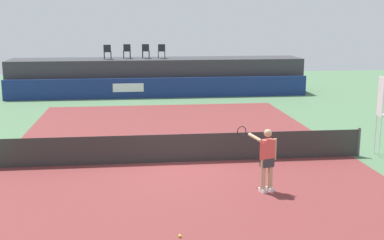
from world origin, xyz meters
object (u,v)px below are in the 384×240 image
(tennis_ball, at_px, (180,236))
(net_post_far, at_px, (359,142))
(umpire_chair, at_px, (382,111))
(tennis_player, at_px, (266,158))
(spectator_chair_right, at_px, (162,50))
(spectator_chair_left, at_px, (127,50))
(spectator_chair_center, at_px, (146,50))
(spectator_chair_far_left, at_px, (107,51))

(tennis_ball, bearing_deg, net_post_far, 40.63)
(umpire_chair, relative_size, tennis_player, 1.56)
(spectator_chair_right, distance_m, tennis_player, 18.50)
(spectator_chair_left, distance_m, umpire_chair, 17.82)
(spectator_chair_center, relative_size, tennis_ball, 13.06)
(spectator_chair_right, height_order, tennis_ball, spectator_chair_right)
(net_post_far, distance_m, tennis_player, 5.18)
(umpire_chair, bearing_deg, spectator_chair_center, 116.48)
(spectator_chair_far_left, distance_m, umpire_chair, 18.04)
(spectator_chair_far_left, bearing_deg, spectator_chair_left, 21.96)
(spectator_chair_far_left, xyz_separation_m, tennis_player, (5.11, -18.09, -1.73))
(spectator_chair_right, bearing_deg, tennis_ball, -92.24)
(spectator_chair_center, xyz_separation_m, tennis_ball, (0.15, -21.22, -2.66))
(net_post_far, relative_size, tennis_ball, 14.71)
(spectator_chair_center, bearing_deg, net_post_far, -65.89)
(umpire_chair, xyz_separation_m, tennis_player, (-4.90, -3.12, -0.63))
(spectator_chair_left, relative_size, tennis_player, 0.50)
(spectator_chair_right, xyz_separation_m, tennis_player, (1.81, -18.33, -1.73))
(spectator_chair_right, height_order, umpire_chair, spectator_chair_right)
(spectator_chair_left, relative_size, tennis_ball, 13.06)
(spectator_chair_far_left, height_order, spectator_chair_left, same)
(spectator_chair_center, relative_size, spectator_chair_right, 1.00)
(spectator_chair_right, bearing_deg, net_post_far, -68.72)
(spectator_chair_far_left, bearing_deg, spectator_chair_center, 10.90)
(spectator_chair_left, xyz_separation_m, spectator_chair_center, (1.16, -0.02, 0.00))
(net_post_far, height_order, tennis_player, tennis_player)
(spectator_chair_left, height_order, umpire_chair, spectator_chair_left)
(spectator_chair_left, bearing_deg, spectator_chair_center, -1.15)
(net_post_far, bearing_deg, spectator_chair_far_left, 121.66)
(umpire_chair, relative_size, tennis_ball, 40.59)
(tennis_ball, bearing_deg, umpire_chair, 37.62)
(spectator_chair_far_left, height_order, umpire_chair, spectator_chair_far_left)
(spectator_chair_right, bearing_deg, spectator_chair_center, 168.10)
(spectator_chair_far_left, bearing_deg, umpire_chair, -56.23)
(spectator_chair_center, xyz_separation_m, spectator_chair_right, (0.98, -0.21, 0.00))
(spectator_chair_center, xyz_separation_m, umpire_chair, (7.68, -15.42, -1.11))
(spectator_chair_far_left, relative_size, spectator_chair_right, 1.00)
(spectator_chair_far_left, distance_m, net_post_far, 17.73)
(spectator_chair_left, bearing_deg, spectator_chair_right, -6.12)
(spectator_chair_center, height_order, tennis_player, spectator_chair_center)
(tennis_player, height_order, tennis_ball, tennis_player)
(spectator_chair_center, bearing_deg, tennis_player, -81.46)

